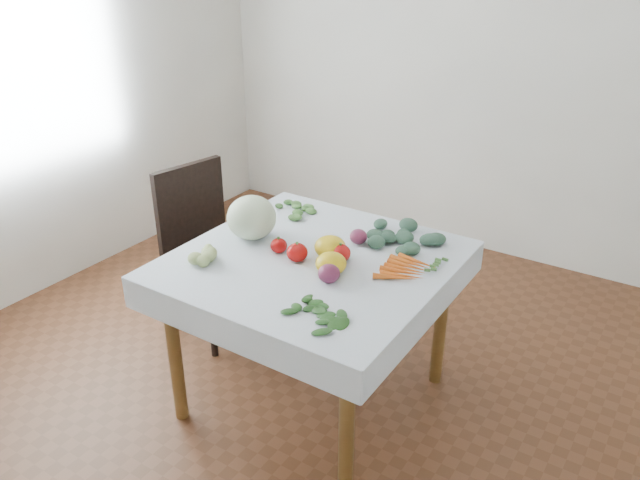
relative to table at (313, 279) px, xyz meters
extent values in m
plane|color=brown|center=(0.00, 0.00, -0.65)|extent=(4.00, 4.00, 0.00)
cube|color=white|center=(0.00, 2.00, 0.70)|extent=(4.00, 0.04, 2.70)
cube|color=white|center=(-2.00, 0.00, 0.70)|extent=(0.04, 4.00, 2.70)
cube|color=brown|center=(0.00, 0.00, 0.08)|extent=(1.00, 1.00, 0.04)
cylinder|color=brown|center=(-0.44, -0.44, -0.30)|extent=(0.06, 0.06, 0.71)
cylinder|color=brown|center=(0.44, -0.44, -0.30)|extent=(0.06, 0.06, 0.71)
cylinder|color=brown|center=(-0.44, 0.44, -0.30)|extent=(0.06, 0.06, 0.71)
cylinder|color=brown|center=(0.44, 0.44, -0.30)|extent=(0.06, 0.06, 0.71)
cube|color=white|center=(0.00, 0.00, 0.10)|extent=(1.12, 1.12, 0.01)
cube|color=black|center=(-0.77, 0.21, -0.20)|extent=(0.49, 0.49, 0.04)
cube|color=black|center=(-0.95, 0.24, 0.05)|extent=(0.12, 0.42, 0.46)
cylinder|color=black|center=(-0.98, 0.06, -0.44)|extent=(0.04, 0.04, 0.43)
cylinder|color=black|center=(-0.63, 0.00, -0.44)|extent=(0.04, 0.04, 0.43)
cylinder|color=black|center=(-0.91, 0.42, -0.44)|extent=(0.04, 0.04, 0.43)
cylinder|color=black|center=(-0.56, 0.35, -0.44)|extent=(0.04, 0.04, 0.43)
ellipsoid|color=silver|center=(-0.35, 0.02, 0.20)|extent=(0.24, 0.24, 0.20)
ellipsoid|color=#BA0D0C|center=(-0.16, -0.03, 0.13)|extent=(0.09, 0.09, 0.07)
ellipsoid|color=#BA0D0C|center=(0.11, 0.04, 0.14)|extent=(0.09, 0.09, 0.08)
ellipsoid|color=#BA0D0C|center=(0.09, 0.02, 0.14)|extent=(0.09, 0.09, 0.07)
ellipsoid|color=#BA0D0C|center=(-0.04, -0.06, 0.14)|extent=(0.11, 0.11, 0.08)
ellipsoid|color=yellow|center=(0.06, 0.05, 0.15)|extent=(0.17, 0.17, 0.10)
ellipsoid|color=yellow|center=(0.14, -0.07, 0.15)|extent=(0.14, 0.14, 0.09)
ellipsoid|color=#611B3D|center=(0.09, 0.23, 0.14)|extent=(0.10, 0.10, 0.07)
ellipsoid|color=#611B3D|center=(0.17, -0.14, 0.14)|extent=(0.12, 0.12, 0.08)
ellipsoid|color=#ADC873|center=(-0.34, -0.27, 0.13)|extent=(0.05, 0.05, 0.05)
ellipsoid|color=#ADC873|center=(-0.37, -0.27, 0.13)|extent=(0.05, 0.05, 0.05)
ellipsoid|color=#ADC873|center=(-0.34, -0.29, 0.13)|extent=(0.05, 0.05, 0.05)
ellipsoid|color=#ADC873|center=(-0.34, -0.24, 0.13)|extent=(0.05, 0.05, 0.05)
ellipsoid|color=#ADC873|center=(-0.40, -0.29, 0.13)|extent=(0.05, 0.05, 0.05)
ellipsoid|color=#ADC873|center=(-0.29, -0.28, 0.13)|extent=(0.05, 0.05, 0.05)
ellipsoid|color=#ADC873|center=(-0.39, -0.23, 0.13)|extent=(0.05, 0.05, 0.05)
cone|color=orange|center=(0.39, 0.19, 0.12)|extent=(0.18, 0.05, 0.03)
cone|color=orange|center=(0.39, 0.16, 0.12)|extent=(0.18, 0.03, 0.03)
cone|color=orange|center=(0.39, 0.13, 0.12)|extent=(0.18, 0.04, 0.03)
cone|color=orange|center=(0.39, 0.11, 0.12)|extent=(0.18, 0.06, 0.03)
cone|color=orange|center=(0.39, 0.08, 0.12)|extent=(0.18, 0.07, 0.03)
cone|color=orange|center=(0.39, 0.05, 0.12)|extent=(0.18, 0.08, 0.03)
cone|color=orange|center=(0.39, 0.02, 0.12)|extent=(0.18, 0.10, 0.03)
ellipsoid|color=#375A42|center=(0.27, 0.36, 0.12)|extent=(0.07, 0.07, 0.04)
ellipsoid|color=#375A42|center=(0.22, 0.38, 0.12)|extent=(0.07, 0.07, 0.04)
ellipsoid|color=#375A42|center=(0.25, 0.32, 0.12)|extent=(0.07, 0.07, 0.04)
ellipsoid|color=#375A42|center=(0.28, 0.40, 0.12)|extent=(0.07, 0.07, 0.04)
ellipsoid|color=#375A42|center=(0.18, 0.35, 0.12)|extent=(0.07, 0.07, 0.04)
ellipsoid|color=#375A42|center=(0.31, 0.32, 0.12)|extent=(0.07, 0.07, 0.04)
ellipsoid|color=#375A42|center=(0.23, 0.43, 0.12)|extent=(0.07, 0.07, 0.04)
ellipsoid|color=#375A42|center=(0.20, 0.29, 0.12)|extent=(0.07, 0.07, 0.04)
ellipsoid|color=#375A42|center=(0.35, 0.39, 0.12)|extent=(0.07, 0.07, 0.04)
ellipsoid|color=#375A42|center=(0.14, 0.40, 0.12)|extent=(0.07, 0.07, 0.04)
ellipsoid|color=#375A42|center=(0.30, 0.26, 0.12)|extent=(0.07, 0.07, 0.04)
ellipsoid|color=#375A42|center=(0.29, 0.47, 0.12)|extent=(0.07, 0.07, 0.04)
ellipsoid|color=#375A42|center=(0.11, 0.30, 0.12)|extent=(0.07, 0.07, 0.04)
ellipsoid|color=#375A42|center=(0.40, 0.33, 0.12)|extent=(0.07, 0.07, 0.04)
ellipsoid|color=#265219|center=(0.28, -0.37, 0.11)|extent=(0.06, 0.04, 0.01)
ellipsoid|color=#265219|center=(0.24, -0.35, 0.11)|extent=(0.06, 0.04, 0.01)
ellipsoid|color=#265219|center=(0.26, -0.40, 0.11)|extent=(0.06, 0.04, 0.01)
ellipsoid|color=#265219|center=(0.28, -0.34, 0.11)|extent=(0.06, 0.04, 0.01)
ellipsoid|color=#265219|center=(0.21, -0.38, 0.11)|extent=(0.06, 0.04, 0.01)
ellipsoid|color=#265219|center=(0.30, -0.39, 0.11)|extent=(0.06, 0.04, 0.01)
ellipsoid|color=#265219|center=(0.24, -0.32, 0.11)|extent=(0.06, 0.04, 0.01)
ellipsoid|color=#265219|center=(0.23, -0.42, 0.11)|extent=(0.06, 0.04, 0.01)
ellipsoid|color=#265219|center=(0.33, -0.35, 0.11)|extent=(0.06, 0.04, 0.01)
ellipsoid|color=#265219|center=(0.18, -0.34, 0.11)|extent=(0.06, 0.04, 0.01)
ellipsoid|color=#265219|center=(0.30, -0.44, 0.11)|extent=(0.06, 0.04, 0.01)
ellipsoid|color=#265219|center=(0.29, -0.29, 0.11)|extent=(0.06, 0.04, 0.01)
ellipsoid|color=#265219|center=(0.17, -0.41, 0.11)|extent=(0.06, 0.04, 0.01)
ellipsoid|color=#265219|center=(0.37, -0.39, 0.11)|extent=(0.06, 0.04, 0.01)
ellipsoid|color=#265219|center=(0.19, -0.29, 0.11)|extent=(0.06, 0.04, 0.01)
ellipsoid|color=#265219|center=(0.24, -0.47, 0.11)|extent=(0.06, 0.04, 0.01)
ellipsoid|color=#4B7C39|center=(-0.35, 0.37, 0.11)|extent=(0.05, 0.05, 0.02)
ellipsoid|color=#4B7C39|center=(-0.38, 0.38, 0.11)|extent=(0.05, 0.05, 0.02)
ellipsoid|color=#4B7C39|center=(-0.36, 0.34, 0.11)|extent=(0.05, 0.05, 0.02)
ellipsoid|color=#4B7C39|center=(-0.34, 0.39, 0.11)|extent=(0.05, 0.05, 0.02)
ellipsoid|color=#4B7C39|center=(-0.41, 0.36, 0.11)|extent=(0.05, 0.05, 0.02)
ellipsoid|color=#4B7C39|center=(-0.32, 0.35, 0.11)|extent=(0.05, 0.05, 0.02)
ellipsoid|color=#4B7C39|center=(-0.38, 0.42, 0.11)|extent=(0.05, 0.05, 0.02)
ellipsoid|color=#4B7C39|center=(-0.39, 0.32, 0.11)|extent=(0.05, 0.05, 0.02)
ellipsoid|color=#4B7C39|center=(-0.29, 0.39, 0.11)|extent=(0.05, 0.05, 0.02)
ellipsoid|color=#4B7C39|center=(-0.44, 0.39, 0.11)|extent=(0.05, 0.05, 0.02)
ellipsoid|color=#4B7C39|center=(-0.32, 0.30, 0.11)|extent=(0.05, 0.05, 0.02)
ellipsoid|color=#4B7C39|center=(-0.33, 0.45, 0.11)|extent=(0.05, 0.05, 0.02)
camera|label=1|loc=(1.32, -1.98, 1.34)|focal=35.00mm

